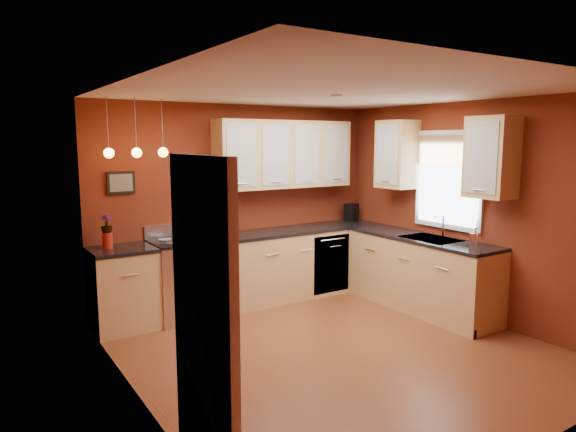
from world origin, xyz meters
TOP-DOWN VIEW (x-y plane):
  - floor at (0.00, 0.00)m, footprint 4.20×4.20m
  - ceiling at (0.00, 0.00)m, footprint 4.00×4.20m
  - wall_back at (0.00, 2.10)m, footprint 4.00×0.02m
  - wall_front at (0.00, -2.10)m, footprint 4.00×0.02m
  - wall_left at (-2.00, 0.00)m, footprint 0.02×4.20m
  - wall_right at (2.00, 0.00)m, footprint 0.02×4.20m
  - base_cabinets_back_left at (-1.65, 1.80)m, footprint 0.70×0.60m
  - base_cabinets_back_right at (0.73, 1.80)m, footprint 2.54×0.60m
  - base_cabinets_right at (1.70, 0.45)m, footprint 0.60×2.10m
  - counter_back_left at (-1.65, 1.80)m, footprint 0.70×0.62m
  - counter_back_right at (0.73, 1.80)m, footprint 2.54×0.62m
  - counter_right at (1.70, 0.45)m, footprint 0.62×2.10m
  - gas_range at (-0.92, 1.80)m, footprint 0.76×0.64m
  - dishwasher_front at (1.10, 1.51)m, footprint 0.60×0.02m
  - sink at (1.70, 0.30)m, footprint 0.50×0.70m
  - window at (1.97, 0.30)m, footprint 0.06×1.02m
  - door_left_wall at (-1.97, -1.20)m, footprint 0.12×0.82m
  - upper_cabinets_back at (0.60, 1.93)m, footprint 2.00×0.35m
  - upper_cabinets_right at (1.82, 0.32)m, footprint 0.35×1.95m
  - wall_picture at (-1.55, 2.08)m, footprint 0.32×0.03m
  - pendant_lights at (-1.45, 1.75)m, footprint 0.71×0.11m
  - red_canister at (-0.45, 1.91)m, footprint 0.12×0.12m
  - red_vase at (-1.79, 1.86)m, footprint 0.11×0.11m
  - flowers at (-1.79, 1.86)m, footprint 0.13×0.13m
  - coffee_maker at (1.77, 1.90)m, footprint 0.22×0.22m
  - soap_pump at (1.81, -0.25)m, footprint 0.12×0.12m
  - dish_towel at (-0.91, 1.47)m, footprint 0.22×0.02m

SIDE VIEW (x-z plane):
  - floor at x=0.00m, z-range 0.00..0.00m
  - base_cabinets_back_left at x=-1.65m, z-range 0.00..0.90m
  - base_cabinets_back_right at x=0.73m, z-range 0.00..0.90m
  - base_cabinets_right at x=1.70m, z-range 0.00..0.90m
  - dishwasher_front at x=1.10m, z-range 0.05..0.85m
  - gas_range at x=-0.92m, z-range -0.07..1.04m
  - dish_towel at x=-0.91m, z-range 0.37..0.67m
  - sink at x=1.70m, z-range 0.75..1.08m
  - counter_back_left at x=-1.65m, z-range 0.90..0.94m
  - counter_back_right at x=0.73m, z-range 0.90..0.94m
  - counter_right at x=1.70m, z-range 0.90..0.94m
  - door_left_wall at x=-1.97m, z-range 0.00..2.05m
  - red_vase at x=-1.79m, z-range 0.94..1.12m
  - red_canister at x=-0.45m, z-range 0.94..1.13m
  - soap_pump at x=1.81m, z-range 0.94..1.15m
  - coffee_maker at x=1.77m, z-range 0.93..1.19m
  - flowers at x=-1.79m, z-range 1.10..1.32m
  - wall_back at x=0.00m, z-range 0.00..2.60m
  - wall_front at x=0.00m, z-range 0.00..2.60m
  - wall_left at x=-2.00m, z-range 0.00..2.60m
  - wall_right at x=2.00m, z-range 0.00..2.60m
  - wall_picture at x=-1.55m, z-range 1.52..1.78m
  - window at x=1.97m, z-range 1.08..2.30m
  - upper_cabinets_back at x=0.60m, z-range 1.50..2.40m
  - upper_cabinets_right at x=1.82m, z-range 1.50..2.40m
  - pendant_lights at x=-1.45m, z-range 1.68..2.34m
  - ceiling at x=0.00m, z-range 2.59..2.61m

